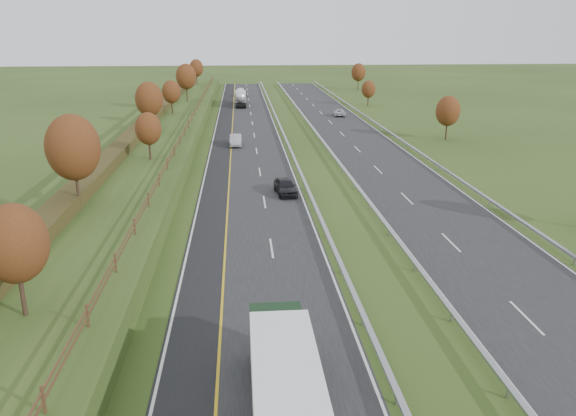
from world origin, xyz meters
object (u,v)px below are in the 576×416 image
at_px(road_tanker, 241,97).
at_px(car_oncoming, 339,112).
at_px(car_dark_near, 285,186).
at_px(car_silver_mid, 236,140).
at_px(car_small_far, 242,93).

relative_size(road_tanker, car_oncoming, 2.45).
height_order(car_dark_near, car_silver_mid, car_dark_near).
bearing_deg(car_small_far, car_silver_mid, -87.29).
bearing_deg(road_tanker, car_silver_mid, -91.21).
xyz_separation_m(road_tanker, car_oncoming, (18.83, -17.53, -1.19)).
relative_size(car_small_far, car_oncoming, 1.15).
xyz_separation_m(road_tanker, car_dark_near, (4.13, -70.48, -1.03)).
relative_size(car_silver_mid, car_small_far, 0.90).
bearing_deg(car_dark_near, car_silver_mid, 95.05).
distance_m(car_dark_near, car_small_far, 87.41).
distance_m(car_dark_near, car_oncoming, 54.96).
bearing_deg(car_small_far, car_dark_near, -83.60).
bearing_deg(car_silver_mid, car_oncoming, 54.15).
relative_size(car_dark_near, car_small_far, 0.88).
bearing_deg(car_small_far, car_oncoming, -57.83).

